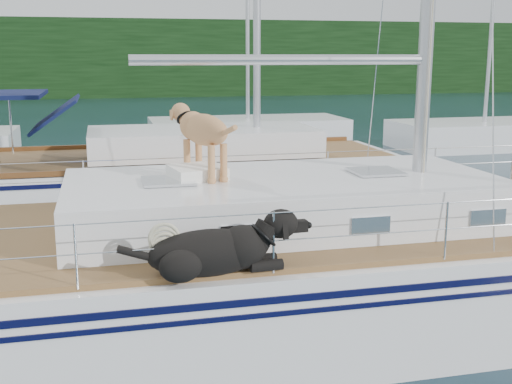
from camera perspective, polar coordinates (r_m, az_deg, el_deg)
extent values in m
plane|color=black|center=(8.16, -3.15, -11.53)|extent=(120.00, 120.00, 0.00)
cube|color=black|center=(52.37, -12.38, 11.53)|extent=(90.00, 3.00, 6.00)
cube|color=#595147|center=(53.64, -12.30, 8.97)|extent=(92.00, 1.00, 1.20)
cube|color=white|center=(7.97, -3.19, -8.23)|extent=(12.00, 3.80, 1.40)
cube|color=brown|center=(7.75, -3.25, -3.16)|extent=(11.52, 3.50, 0.06)
cube|color=white|center=(7.85, 2.47, -0.65)|extent=(5.20, 2.50, 0.55)
cylinder|color=silver|center=(7.66, 2.59, 11.67)|extent=(3.60, 0.12, 0.12)
cylinder|color=silver|center=(5.94, -0.28, -1.99)|extent=(10.56, 0.01, 0.01)
cylinder|color=silver|center=(9.31, -5.24, 3.11)|extent=(10.56, 0.01, 0.01)
cube|color=#1C37B4|center=(9.07, -14.24, -0.88)|extent=(0.86, 0.70, 0.06)
cube|color=white|center=(7.69, -5.24, 1.73)|extent=(0.72, 0.64, 0.16)
torus|color=beige|center=(5.95, -8.16, -4.08)|extent=(0.38, 0.13, 0.37)
cube|color=white|center=(13.93, -9.56, 0.26)|extent=(11.00, 3.50, 1.30)
cube|color=brown|center=(13.81, -9.66, 2.90)|extent=(10.56, 3.29, 0.06)
cube|color=white|center=(13.89, -4.76, 4.54)|extent=(4.80, 2.30, 0.55)
cube|color=white|center=(24.13, -0.73, 5.27)|extent=(7.20, 3.00, 1.10)
cube|color=white|center=(24.50, 19.56, 4.68)|extent=(6.40, 3.00, 1.10)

